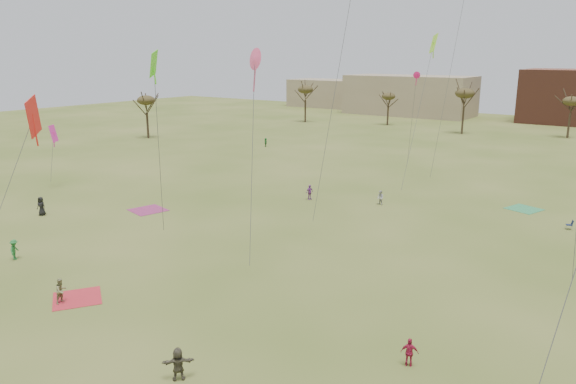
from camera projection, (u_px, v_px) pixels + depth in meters
The scene contains 16 objects.
ground at pixel (167, 326), 31.37m from camera, with size 260.00×260.00×0.00m, color #455A1C.
flyer_near_center at pixel (14, 250), 41.33m from camera, with size 1.02×0.59×1.58m, color #257030.
spectator_fore_a at pixel (410, 352), 27.13m from camera, with size 0.88×0.37×1.50m, color #AD1D41.
spectator_fore_b at pixel (61, 291), 34.07m from camera, with size 0.79×0.62×1.63m, color #8D8D5A.
spectator_fore_c at pixel (178, 364), 25.96m from camera, with size 1.55×0.49×1.67m, color brown.
flyer_mid_a at pixel (41, 206), 52.71m from camera, with size 0.90×0.59×1.85m, color black.
spectator_mid_d at pixel (310, 192), 58.52m from camera, with size 0.95×0.40×1.63m, color purple.
spectator_mid_e at pixel (380, 198), 56.44m from camera, with size 0.73×0.57×1.50m, color #BCBCBC.
flyer_far_a at pixel (266, 142), 92.38m from camera, with size 1.35×0.43×1.45m, color #28782F.
blanket_red at pixel (77, 298), 34.86m from camera, with size 2.91×2.91×0.03m, color red.
blanket_plum at pixel (148, 210), 54.65m from camera, with size 3.18×3.18×0.03m, color #9B2F65.
blanket_olive at pixel (524, 209), 55.04m from camera, with size 2.92×2.92×0.03m, color #369759.
camp_chair_right at pixel (569, 227), 48.58m from camera, with size 0.68×0.65×0.87m.
tree_line at pixel (501, 103), 93.63m from camera, with size 117.44×49.32×8.91m.
building_tan at pixel (409, 95), 140.56m from camera, with size 32.00×14.00×10.00m, color #937F60.
building_tan_west at pixel (325, 93), 163.25m from camera, with size 20.00×12.00×8.00m, color #937F60.
Camera 1 is at (22.27, -19.14, 15.19)m, focal length 33.89 mm.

